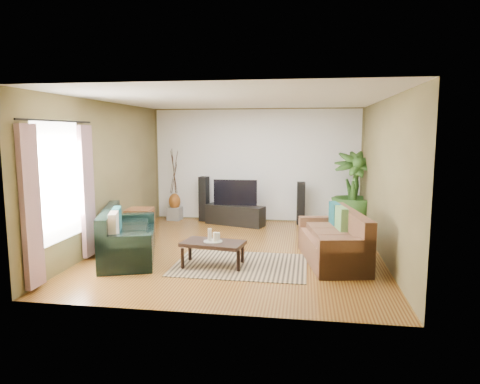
% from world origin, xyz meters
% --- Properties ---
extents(floor, '(5.50, 5.50, 0.00)m').
position_xyz_m(floor, '(0.00, 0.00, 0.00)').
color(floor, brown).
rests_on(floor, ground).
extents(ceiling, '(5.50, 5.50, 0.00)m').
position_xyz_m(ceiling, '(0.00, 0.00, 2.70)').
color(ceiling, white).
rests_on(ceiling, ground).
extents(wall_back, '(5.00, 0.00, 5.00)m').
position_xyz_m(wall_back, '(0.00, 2.75, 1.35)').
color(wall_back, olive).
rests_on(wall_back, ground).
extents(wall_front, '(5.00, 0.00, 5.00)m').
position_xyz_m(wall_front, '(0.00, -2.75, 1.35)').
color(wall_front, olive).
rests_on(wall_front, ground).
extents(wall_left, '(0.00, 5.50, 5.50)m').
position_xyz_m(wall_left, '(-2.50, 0.00, 1.35)').
color(wall_left, olive).
rests_on(wall_left, ground).
extents(wall_right, '(0.00, 5.50, 5.50)m').
position_xyz_m(wall_right, '(2.50, 0.00, 1.35)').
color(wall_right, olive).
rests_on(wall_right, ground).
extents(backwall_panel, '(4.90, 0.00, 4.90)m').
position_xyz_m(backwall_panel, '(0.00, 2.74, 1.35)').
color(backwall_panel, white).
rests_on(backwall_panel, ground).
extents(window_pane, '(0.00, 1.80, 1.80)m').
position_xyz_m(window_pane, '(-2.48, -1.60, 1.40)').
color(window_pane, white).
rests_on(window_pane, ground).
extents(curtain_near, '(0.08, 0.35, 2.20)m').
position_xyz_m(curtain_near, '(-2.43, -2.35, 1.15)').
color(curtain_near, gray).
rests_on(curtain_near, ground).
extents(curtain_far, '(0.08, 0.35, 2.20)m').
position_xyz_m(curtain_far, '(-2.43, -0.85, 1.15)').
color(curtain_far, gray).
rests_on(curtain_far, ground).
extents(curtain_rod, '(0.03, 1.90, 0.03)m').
position_xyz_m(curtain_rod, '(-2.43, -1.60, 2.30)').
color(curtain_rod, black).
rests_on(curtain_rod, ground).
extents(sofa_left, '(1.39, 2.08, 0.85)m').
position_xyz_m(sofa_left, '(-1.79, -0.69, 0.42)').
color(sofa_left, black).
rests_on(sofa_left, floor).
extents(sofa_right, '(1.14, 1.94, 0.85)m').
position_xyz_m(sofa_right, '(1.64, -0.44, 0.42)').
color(sofa_right, brown).
rests_on(sofa_right, floor).
extents(area_rug, '(2.14, 1.53, 0.01)m').
position_xyz_m(area_rug, '(0.16, -0.84, 0.01)').
color(area_rug, '#9F875D').
rests_on(area_rug, floor).
extents(coffee_table, '(1.05, 0.69, 0.40)m').
position_xyz_m(coffee_table, '(-0.27, -0.94, 0.20)').
color(coffee_table, black).
rests_on(coffee_table, floor).
extents(candle_tray, '(0.30, 0.30, 0.01)m').
position_xyz_m(candle_tray, '(-0.27, -0.94, 0.40)').
color(candle_tray, gray).
rests_on(candle_tray, coffee_table).
extents(candle_tall, '(0.06, 0.06, 0.19)m').
position_xyz_m(candle_tall, '(-0.33, -0.91, 0.51)').
color(candle_tall, beige).
rests_on(candle_tall, candle_tray).
extents(candle_mid, '(0.06, 0.06, 0.15)m').
position_xyz_m(candle_mid, '(-0.23, -0.98, 0.49)').
color(candle_mid, beige).
rests_on(candle_mid, candle_tray).
extents(candle_short, '(0.06, 0.06, 0.12)m').
position_xyz_m(candle_short, '(-0.20, -0.88, 0.47)').
color(candle_short, beige).
rests_on(candle_short, candle_tray).
extents(tv_stand, '(1.44, 0.80, 0.46)m').
position_xyz_m(tv_stand, '(-0.41, 2.16, 0.23)').
color(tv_stand, black).
rests_on(tv_stand, floor).
extents(television, '(1.01, 0.06, 0.60)m').
position_xyz_m(television, '(-0.41, 2.18, 0.76)').
color(television, black).
rests_on(television, tv_stand).
extents(speaker_left, '(0.24, 0.26, 1.08)m').
position_xyz_m(speaker_left, '(-1.23, 2.50, 0.54)').
color(speaker_left, black).
rests_on(speaker_left, floor).
extents(speaker_right, '(0.20, 0.21, 0.99)m').
position_xyz_m(speaker_right, '(1.10, 2.45, 0.50)').
color(speaker_right, black).
rests_on(speaker_right, floor).
extents(potted_plant, '(1.05, 1.05, 1.72)m').
position_xyz_m(potted_plant, '(2.25, 2.17, 0.86)').
color(potted_plant, '#284E1A').
rests_on(potted_plant, floor).
extents(plant_pot, '(0.32, 0.32, 0.25)m').
position_xyz_m(plant_pot, '(2.25, 2.17, 0.12)').
color(plant_pot, black).
rests_on(plant_pot, floor).
extents(pedestal, '(0.34, 0.34, 0.31)m').
position_xyz_m(pedestal, '(-1.97, 2.50, 0.16)').
color(pedestal, gray).
rests_on(pedestal, floor).
extents(vase, '(0.29, 0.29, 0.40)m').
position_xyz_m(vase, '(-1.97, 2.50, 0.46)').
color(vase, brown).
rests_on(vase, pedestal).
extents(side_table, '(0.57, 0.57, 0.55)m').
position_xyz_m(side_table, '(-2.24, 0.92, 0.28)').
color(side_table, '#985E31').
rests_on(side_table, floor).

